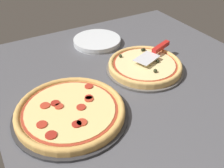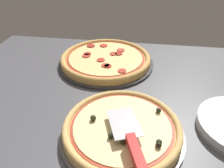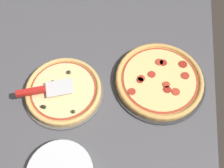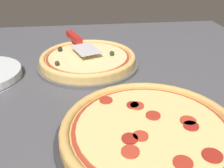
# 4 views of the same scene
# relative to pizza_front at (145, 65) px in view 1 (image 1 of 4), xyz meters

# --- Properties ---
(ground_plane) EXTENTS (1.23, 1.13, 0.04)m
(ground_plane) POSITION_rel_pizza_front_xyz_m (-0.06, 0.07, -0.04)
(ground_plane) COLOR #4C4C51
(pizza_pan_front) EXTENTS (0.33, 0.33, 0.01)m
(pizza_pan_front) POSITION_rel_pizza_front_xyz_m (-0.00, 0.00, -0.02)
(pizza_pan_front) COLOR #565451
(pizza_pan_front) RESTS_ON ground_plane
(pizza_front) EXTENTS (0.31, 0.31, 0.04)m
(pizza_front) POSITION_rel_pizza_front_xyz_m (0.00, 0.00, 0.00)
(pizza_front) COLOR #DBAD60
(pizza_front) RESTS_ON pizza_pan_front
(pizza_pan_back) EXTENTS (0.40, 0.40, 0.01)m
(pizza_pan_back) POSITION_rel_pizza_front_xyz_m (-0.11, 0.39, -0.02)
(pizza_pan_back) COLOR #2D2D30
(pizza_pan_back) RESTS_ON ground_plane
(pizza_back) EXTENTS (0.37, 0.37, 0.03)m
(pizza_back) POSITION_rel_pizza_front_xyz_m (-0.11, 0.39, -0.00)
(pizza_back) COLOR tan
(pizza_back) RESTS_ON pizza_pan_back
(serving_spatula) EXTENTS (0.12, 0.23, 0.02)m
(serving_spatula) POSITION_rel_pizza_front_xyz_m (0.03, -0.09, 0.03)
(serving_spatula) COLOR silver
(serving_spatula) RESTS_ON pizza_front
(plate_stack) EXTENTS (0.24, 0.24, 0.03)m
(plate_stack) POSITION_rel_pizza_front_xyz_m (0.32, 0.07, -0.01)
(plate_stack) COLOR silver
(plate_stack) RESTS_ON ground_plane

